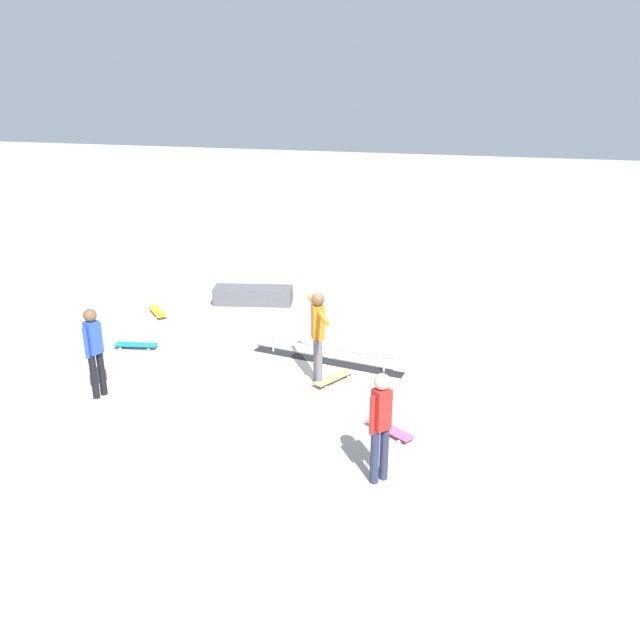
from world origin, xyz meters
TOP-DOWN VIEW (x-y plane):
  - ground_plane at (0.00, 0.00)m, footprint 60.00×60.00m
  - grind_rail at (-0.46, -0.21)m, footprint 2.89×0.75m
  - skate_ledge at (1.86, -2.89)m, footprint 1.81×0.85m
  - skater_main at (-0.51, 0.64)m, footprint 0.65×1.19m
  - skateboard_main at (-0.76, 0.56)m, footprint 0.59×0.79m
  - bystander_blue_shirt at (2.81, 1.95)m, footprint 0.23×0.34m
  - bystander_red_shirt at (-1.96, 3.20)m, footprint 0.29×0.30m
  - loose_skateboard_teal at (3.18, 0.06)m, footprint 0.82×0.35m
  - loose_skateboard_pink at (-1.93, 2.01)m, footprint 0.78×0.61m
  - loose_skateboard_yellow at (3.63, -1.70)m, footprint 0.68×0.73m

SIDE VIEW (x-z plane):
  - ground_plane at x=0.00m, z-range 0.00..0.00m
  - skateboard_main at x=-0.76m, z-range 0.03..0.12m
  - loose_skateboard_teal at x=3.18m, z-range 0.03..0.12m
  - loose_skateboard_pink at x=-1.93m, z-range 0.03..0.12m
  - loose_skateboard_yellow at x=3.63m, z-range 0.03..0.12m
  - grind_rail at x=-0.46m, z-range -0.02..0.30m
  - skate_ledge at x=1.86m, z-range 0.00..0.37m
  - bystander_blue_shirt at x=2.81m, z-range 0.10..1.61m
  - bystander_red_shirt at x=-1.96m, z-range 0.10..1.63m
  - skater_main at x=-0.51m, z-range 0.13..1.74m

